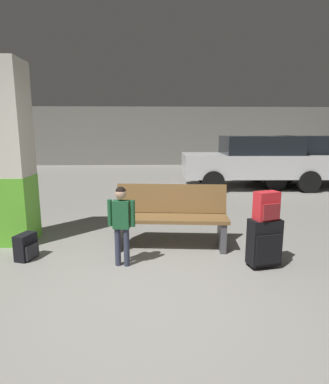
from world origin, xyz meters
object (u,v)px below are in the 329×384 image
Objects in this scene: structural_pillar at (9,155)px; child at (121,218)px; backpack_bright at (267,206)px; parked_car_near at (255,160)px; backpack_dark_floor at (26,247)px; suitcase at (264,242)px; parked_car_side at (310,159)px; bench at (171,217)px.

structural_pillar is 2.63× the size of child.
backpack_bright is at bearing -17.01° from structural_pillar.
backpack_dark_floor is at bearing -131.67° from parked_car_near.
child reaches higher than suitcase.
parked_car_near and parked_car_side have the same top height.
structural_pillar is 2.50m from bench.
parked_car_side reaches higher than child.
parked_car_near is (2.72, 4.79, 0.36)m from bench.
backpack_bright is at bearing -6.68° from backpack_dark_floor.
parked_car_near reaches higher than suitcase.
bench is 1.34m from suitcase.
suitcase is 3.02m from backpack_dark_floor.
backpack_bright is (1.10, -0.75, 0.33)m from bench.
structural_pillar reaches higher than backpack_dark_floor.
suitcase is 1.76m from child.
structural_pillar reaches higher than bench.
bench is at bearing -119.57° from parked_car_near.
bench is at bearing 45.22° from child.
backpack_bright is at bearing -34.54° from bench.
structural_pillar is 3.62m from backpack_bright.
bench is 4.82× the size of backpack_bright.
parked_car_side reaches higher than backpack_bright.
backpack_bright is 3.08m from backpack_dark_floor.
parked_car_side is (4.51, 5.11, 0.36)m from bench.
suitcase is 6.81m from parked_car_side.
structural_pillar is 0.64× the size of parked_car_side.
suitcase is at bearing -3.69° from child.
suitcase is at bearing -17.01° from structural_pillar.
structural_pillar is at bearing -144.85° from parked_car_side.
structural_pillar is 6.78m from parked_car_near.
child reaches higher than bench.
structural_pillar is 7.71× the size of backpack_dark_floor.
parked_car_side is (3.42, 5.87, 0.03)m from backpack_bright.
parked_car_side is (5.15, 5.75, 0.19)m from child.
parked_car_side is at bearing 48.56° from bench.
backpack_bright is at bearing -3.69° from child.
suitcase is 0.61× the size of child.
bench is 6.83m from parked_car_side.
parked_car_side reaches higher than suitcase.
backpack_bright is 1.00× the size of backpack_dark_floor.
suitcase is 0.15× the size of parked_car_side.
bench reaches higher than backpack_dark_floor.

